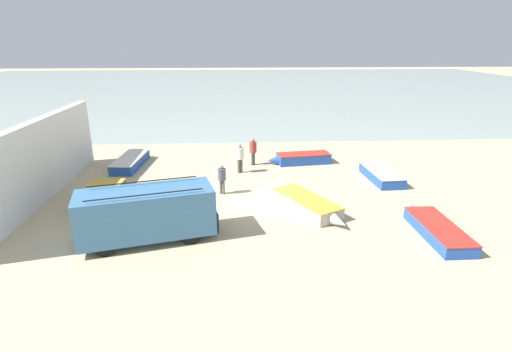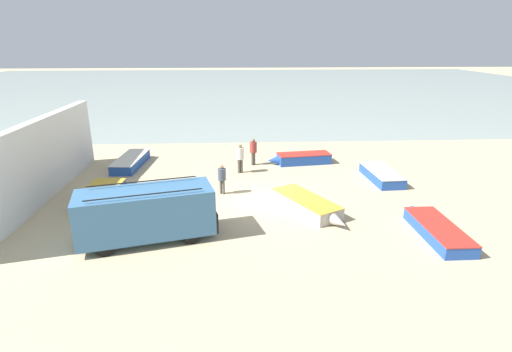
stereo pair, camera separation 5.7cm
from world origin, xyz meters
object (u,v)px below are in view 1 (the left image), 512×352
at_px(fishing_rowboat_4, 437,229).
at_px(fishing_rowboat_5, 301,158).
at_px(parked_van, 147,213).
at_px(fishing_rowboat_1, 380,174).
at_px(fisherman_1, 240,156).
at_px(fisherman_2, 222,177).
at_px(fishing_rowboat_0, 308,205).
at_px(fishing_rowboat_3, 131,161).
at_px(fishing_rowboat_2, 100,196).
at_px(fisherman_0, 253,149).

relative_size(fishing_rowboat_4, fishing_rowboat_5, 1.09).
relative_size(parked_van, fishing_rowboat_1, 1.32).
xyz_separation_m(parked_van, fisherman_1, (3.82, 8.35, -0.11)).
distance_m(fisherman_1, fisherman_2, 3.61).
bearing_deg(fishing_rowboat_0, parked_van, -98.64).
xyz_separation_m(fishing_rowboat_1, fishing_rowboat_3, (-15.01, 3.49, 0.01)).
bearing_deg(parked_van, fishing_rowboat_1, 15.16).
distance_m(fishing_rowboat_2, fishing_rowboat_4, 15.68).
relative_size(fishing_rowboat_1, fisherman_1, 2.39).
bearing_deg(fishing_rowboat_5, fishing_rowboat_2, 20.21).
relative_size(fisherman_0, fisherman_1, 0.96).
bearing_deg(fishing_rowboat_3, fisherman_1, -100.77).
height_order(fishing_rowboat_2, fishing_rowboat_4, fishing_rowboat_2).
relative_size(fishing_rowboat_1, fishing_rowboat_3, 0.85).
height_order(fishing_rowboat_1, fisherman_0, fisherman_0).
distance_m(parked_van, fisherman_0, 10.97).
height_order(fishing_rowboat_0, fishing_rowboat_4, fishing_rowboat_0).
bearing_deg(fisherman_0, parked_van, -74.49).
bearing_deg(fishing_rowboat_0, fisherman_1, 179.55).
distance_m(fishing_rowboat_0, fisherman_0, 7.84).
relative_size(fishing_rowboat_5, fisherman_1, 2.35).
relative_size(parked_van, fishing_rowboat_2, 1.40).
height_order(parked_van, fishing_rowboat_4, parked_van).
xyz_separation_m(fishing_rowboat_0, fisherman_2, (-4.08, 2.46, 0.64)).
relative_size(fisherman_0, fisherman_2, 1.08).
relative_size(fishing_rowboat_0, fishing_rowboat_5, 1.07).
distance_m(fishing_rowboat_1, fishing_rowboat_3, 15.41).
xyz_separation_m(fishing_rowboat_3, fishing_rowboat_4, (14.88, -10.47, -0.04)).
bearing_deg(fishing_rowboat_4, fishing_rowboat_0, 60.78).
distance_m(fishing_rowboat_2, fisherman_0, 9.80).
bearing_deg(fishing_rowboat_5, fisherman_0, -4.83).
bearing_deg(fisherman_1, fishing_rowboat_4, 18.05).
xyz_separation_m(fisherman_0, fisherman_1, (-0.87, -1.56, 0.04)).
relative_size(parked_van, fishing_rowboat_0, 1.25).
relative_size(fishing_rowboat_0, fishing_rowboat_2, 1.12).
xyz_separation_m(fishing_rowboat_1, fishing_rowboat_4, (-0.13, -6.98, -0.03)).
height_order(parked_van, fishing_rowboat_2, parked_van).
bearing_deg(fishing_rowboat_2, fisherman_0, 128.49).
bearing_deg(fisherman_1, fishing_rowboat_1, 53.91).
distance_m(fishing_rowboat_5, fisherman_0, 3.22).
distance_m(fishing_rowboat_1, fisherman_2, 9.28).
height_order(fishing_rowboat_1, fishing_rowboat_5, fishing_rowboat_5).
bearing_deg(fisherman_1, fishing_rowboat_0, 2.93).
bearing_deg(fisherman_1, fishing_rowboat_2, -84.30).
xyz_separation_m(fishing_rowboat_3, fishing_rowboat_5, (10.94, -0.13, 0.02)).
height_order(parked_van, fisherman_0, parked_van).
bearing_deg(fishing_rowboat_1, fisherman_2, 98.43).
bearing_deg(parked_van, fishing_rowboat_4, -15.59).
bearing_deg(fishing_rowboat_0, fishing_rowboat_3, -155.81).
xyz_separation_m(parked_van, fisherman_2, (2.82, 4.89, -0.22)).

